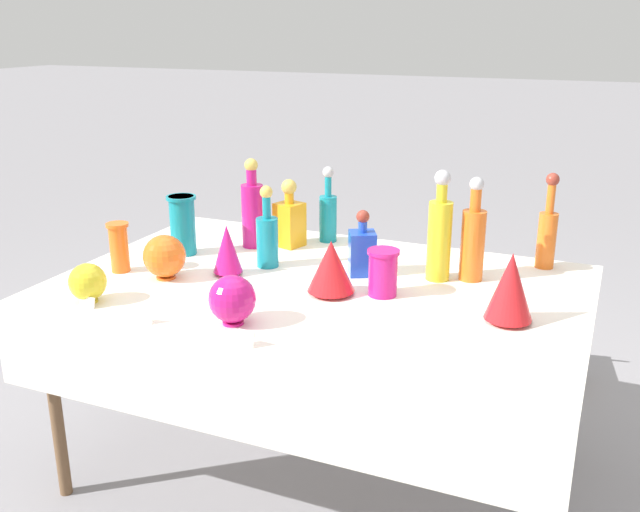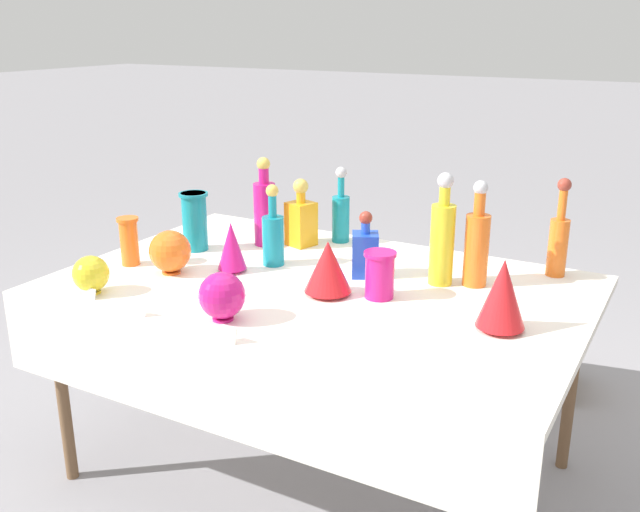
% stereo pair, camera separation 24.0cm
% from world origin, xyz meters
% --- Properties ---
extents(ground_plane, '(40.00, 40.00, 0.00)m').
position_xyz_m(ground_plane, '(0.00, 0.00, 0.00)').
color(ground_plane, gray).
extents(display_table, '(1.79, 1.17, 0.76)m').
position_xyz_m(display_table, '(0.00, -0.03, 0.71)').
color(display_table, white).
rests_on(display_table, ground).
extents(tall_bottle_0, '(0.08, 0.08, 0.39)m').
position_xyz_m(tall_bottle_0, '(0.36, 0.20, 0.92)').
color(tall_bottle_0, yellow).
rests_on(tall_bottle_0, display_table).
extents(tall_bottle_1, '(0.08, 0.08, 0.37)m').
position_xyz_m(tall_bottle_1, '(0.47, 0.25, 0.91)').
color(tall_bottle_1, orange).
rests_on(tall_bottle_1, display_table).
extents(tall_bottle_2, '(0.07, 0.07, 0.31)m').
position_xyz_m(tall_bottle_2, '(-0.17, 0.47, 0.88)').
color(tall_bottle_2, teal).
rests_on(tall_bottle_2, display_table).
extents(tall_bottle_3, '(0.09, 0.09, 0.36)m').
position_xyz_m(tall_bottle_3, '(-0.42, 0.29, 0.91)').
color(tall_bottle_3, '#C61972').
rests_on(tall_bottle_3, display_table).
extents(tall_bottle_4, '(0.08, 0.08, 0.30)m').
position_xyz_m(tall_bottle_4, '(-0.25, 0.09, 0.87)').
color(tall_bottle_4, teal).
rests_on(tall_bottle_4, display_table).
extents(tall_bottle_5, '(0.07, 0.07, 0.35)m').
position_xyz_m(tall_bottle_5, '(0.69, 0.48, 0.90)').
color(tall_bottle_5, orange).
rests_on(tall_bottle_5, display_table).
extents(square_decanter_0, '(0.12, 0.12, 0.27)m').
position_xyz_m(square_decanter_0, '(-0.28, 0.35, 0.87)').
color(square_decanter_0, orange).
rests_on(square_decanter_0, display_table).
extents(square_decanter_1, '(0.12, 0.12, 0.24)m').
position_xyz_m(square_decanter_1, '(0.10, 0.15, 0.85)').
color(square_decanter_1, blue).
rests_on(square_decanter_1, display_table).
extents(slender_vase_0, '(0.08, 0.08, 0.18)m').
position_xyz_m(slender_vase_0, '(-0.71, -0.17, 0.86)').
color(slender_vase_0, orange).
rests_on(slender_vase_0, display_table).
extents(slender_vase_1, '(0.11, 0.11, 0.16)m').
position_xyz_m(slender_vase_1, '(0.23, -0.02, 0.84)').
color(slender_vase_1, '#C61972').
rests_on(slender_vase_1, display_table).
extents(slender_vase_2, '(0.11, 0.11, 0.23)m').
position_xyz_m(slender_vase_2, '(-0.62, 0.10, 0.88)').
color(slender_vase_2, teal).
rests_on(slender_vase_2, display_table).
extents(fluted_vase_0, '(0.11, 0.11, 0.18)m').
position_xyz_m(fluted_vase_0, '(-0.34, -0.04, 0.86)').
color(fluted_vase_0, '#C61972').
rests_on(fluted_vase_0, display_table).
extents(fluted_vase_1, '(0.14, 0.14, 0.22)m').
position_xyz_m(fluted_vase_1, '(0.65, -0.08, 0.87)').
color(fluted_vase_1, red).
rests_on(fluted_vase_1, display_table).
extents(fluted_vase_2, '(0.16, 0.16, 0.18)m').
position_xyz_m(fluted_vase_2, '(0.07, -0.08, 0.86)').
color(fluted_vase_2, red).
rests_on(fluted_vase_2, display_table).
extents(round_bowl_0, '(0.14, 0.14, 0.15)m').
position_xyz_m(round_bowl_0, '(-0.10, -0.42, 0.84)').
color(round_bowl_0, '#C61972').
rests_on(round_bowl_0, display_table).
extents(round_bowl_1, '(0.15, 0.15, 0.16)m').
position_xyz_m(round_bowl_1, '(-0.52, -0.17, 0.84)').
color(round_bowl_1, orange).
rests_on(round_bowl_1, display_table).
extents(round_bowl_2, '(0.12, 0.12, 0.13)m').
position_xyz_m(round_bowl_2, '(-0.62, -0.45, 0.83)').
color(round_bowl_2, yellow).
rests_on(round_bowl_2, display_table).
extents(price_tag_left, '(0.05, 0.02, 0.04)m').
position_xyz_m(price_tag_left, '(-0.35, -0.52, 0.78)').
color(price_tag_left, white).
rests_on(price_tag_left, display_table).
extents(price_tag_center, '(0.06, 0.02, 0.04)m').
position_xyz_m(price_tag_center, '(-0.59, -0.49, 0.78)').
color(price_tag_center, white).
rests_on(price_tag_center, display_table).
extents(price_tag_right, '(0.05, 0.02, 0.05)m').
position_xyz_m(price_tag_right, '(0.01, -0.54, 0.78)').
color(price_tag_right, white).
rests_on(price_tag_right, display_table).
extents(cardboard_box_behind_left, '(0.60, 0.40, 0.35)m').
position_xyz_m(cardboard_box_behind_left, '(0.46, 1.06, 0.13)').
color(cardboard_box_behind_left, tan).
rests_on(cardboard_box_behind_left, ground).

